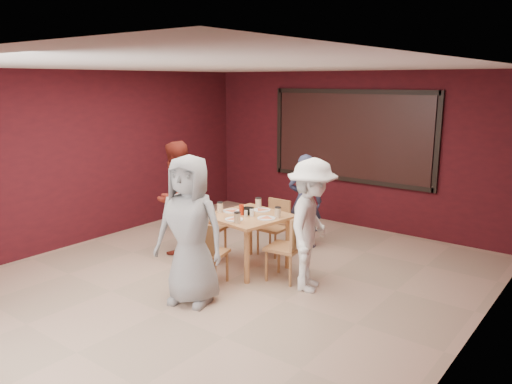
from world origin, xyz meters
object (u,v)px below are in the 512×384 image
Objects in this scene: chair_right at (290,244)px; diner_back at (305,201)px; chair_back at (275,223)px; chair_front at (207,250)px; diner_left at (176,198)px; chair_left at (203,223)px; diner_front at (190,230)px; diner_right at (311,225)px; dining_table at (248,222)px.

diner_back is (-0.62, 1.35, 0.24)m from chair_right.
chair_back is 0.65m from diner_back.
chair_back is (-0.06, 1.61, -0.02)m from chair_front.
chair_right is 2.08m from diner_left.
chair_right is (1.53, 0.05, -0.03)m from chair_left.
diner_front is 1.04× the size of diner_left.
diner_right is at bearing 107.48° from diner_back.
chair_left is at bearing -173.61° from dining_table.
diner_front is (0.95, -1.21, 0.36)m from chair_left.
chair_front is 0.96× the size of chair_right.
dining_table is 0.75× the size of diner_back.
chair_back is 0.49× the size of diner_right.
chair_left is at bearing 111.26° from diner_front.
chair_front is 0.52× the size of diner_right.
dining_table is at bearing 81.96° from diner_left.
diner_left reaches higher than chair_back.
diner_front reaches higher than chair_front.
chair_back is at bearing 92.02° from chair_front.
diner_back is (0.90, 1.41, 0.21)m from chair_left.
dining_table is 0.67× the size of diner_right.
diner_back is at bearing 72.19° from chair_back.
diner_left reaches higher than chair_right.
diner_back is at bearing 74.06° from diner_front.
chair_right is 1.51m from diner_back.
dining_table is 0.79m from chair_back.
diner_front reaches higher than diner_right.
chair_right is (0.80, -0.80, 0.04)m from chair_back.
chair_front is at bearing 93.28° from diner_front.
diner_back is at bearing 86.76° from chair_front.
diner_front is 1.20× the size of diner_back.
chair_right reaches higher than chair_front.
chair_right is 0.60× the size of diner_back.
chair_right is at bearing 48.35° from diner_front.
chair_left is 1.69m from diner_back.
chair_right is 1.44m from diner_front.
chair_back is 0.55× the size of diner_back.
chair_back is 1.13m from chair_right.
diner_left is at bearing -177.40° from chair_right.
chair_front is (-0.02, -0.85, -0.19)m from dining_table.
chair_right is 0.52× the size of diner_left.
chair_back is at bearing 111.94° from diner_left.
diner_front is at bearing -83.51° from dining_table.
chair_right is at bearing 78.99° from diner_left.
diner_front reaches higher than chair_back.
dining_table is at bearing 79.65° from diner_front.
diner_front is 2.62m from diner_back.
chair_right is at bearing 62.21° from diner_right.
dining_table is at bearing 88.89° from chair_front.
chair_left is 1.06× the size of chair_right.
diner_right reaches higher than dining_table.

